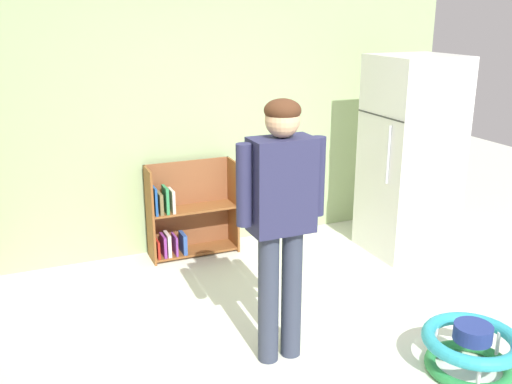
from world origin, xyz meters
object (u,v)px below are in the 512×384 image
at_px(refrigerator, 410,157).
at_px(bookshelf, 186,215).
at_px(baby_walker, 471,349).
at_px(standing_person, 281,209).

bearing_deg(refrigerator, bookshelf, 159.81).
bearing_deg(bookshelf, baby_walker, -66.30).
distance_m(refrigerator, baby_walker, 2.08).
bearing_deg(standing_person, baby_walker, -30.95).
xyz_separation_m(bookshelf, standing_person, (0.07, -1.85, 0.64)).
bearing_deg(standing_person, refrigerator, 32.21).
relative_size(bookshelf, standing_person, 0.51).
xyz_separation_m(refrigerator, standing_person, (-1.83, -1.15, 0.12)).
bearing_deg(refrigerator, standing_person, -147.79).
height_order(bookshelf, standing_person, standing_person).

